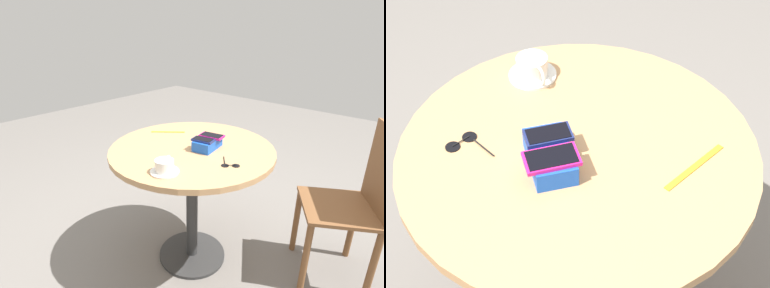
{
  "view_description": "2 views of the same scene",
  "coord_description": "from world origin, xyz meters",
  "views": [
    {
      "loc": [
        1.16,
        1.02,
        1.41
      ],
      "look_at": [
        0.0,
        0.0,
        0.78
      ],
      "focal_mm": 28.0,
      "sensor_mm": 36.0,
      "label": 1
    },
    {
      "loc": [
        -1.15,
        0.1,
        1.9
      ],
      "look_at": [
        0.0,
        0.0,
        0.78
      ],
      "focal_mm": 60.0,
      "sensor_mm": 36.0,
      "label": 2
    }
  ],
  "objects": [
    {
      "name": "sunglasses",
      "position": [
        0.05,
        0.29,
        0.77
      ],
      "size": [
        0.1,
        0.12,
        0.01
      ],
      "color": "black",
      "rests_on": "round_table"
    },
    {
      "name": "coffee_cup",
      "position": [
        0.31,
        0.1,
        0.8
      ],
      "size": [
        0.12,
        0.09,
        0.06
      ],
      "color": "silver",
      "rests_on": "saucer"
    },
    {
      "name": "lanyard_strap",
      "position": [
        -0.09,
        -0.28,
        0.77
      ],
      "size": [
        0.15,
        0.18,
        0.0
      ],
      "primitive_type": "cube",
      "rotation": [
        0.0,
        0.0,
        -0.89
      ],
      "color": "orange",
      "rests_on": "round_table"
    },
    {
      "name": "chair_near_window",
      "position": [
        -0.46,
        0.76,
        0.48
      ],
      "size": [
        0.52,
        0.52,
        0.93
      ],
      "color": "brown",
      "rests_on": "ground_plane"
    },
    {
      "name": "ground_plane",
      "position": [
        0.0,
        0.0,
        0.0
      ],
      "size": [
        8.0,
        8.0,
        0.0
      ],
      "primitive_type": "plane",
      "color": "slate"
    },
    {
      "name": "round_table",
      "position": [
        0.0,
        0.0,
        0.63
      ],
      "size": [
        0.92,
        0.92,
        0.76
      ],
      "color": "#2D2D2D",
      "rests_on": "ground_plane"
    },
    {
      "name": "phone_navy",
      "position": [
        -0.01,
        0.07,
        0.83
      ],
      "size": [
        0.08,
        0.13,
        0.01
      ],
      "color": "navy",
      "rests_on": "phone_box"
    },
    {
      "name": "saucer",
      "position": [
        0.31,
        0.1,
        0.77
      ],
      "size": [
        0.14,
        0.14,
        0.01
      ],
      "primitive_type": "cylinder",
      "color": "silver",
      "rests_on": "round_table"
    },
    {
      "name": "phone_magenta",
      "position": [
        -0.09,
        0.07,
        0.83
      ],
      "size": [
        0.1,
        0.14,
        0.01
      ],
      "color": "#D11975",
      "rests_on": "phone_box"
    },
    {
      "name": "phone_box",
      "position": [
        -0.05,
        0.07,
        0.79
      ],
      "size": [
        0.19,
        0.13,
        0.06
      ],
      "color": "blue",
      "rests_on": "round_table"
    }
  ]
}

